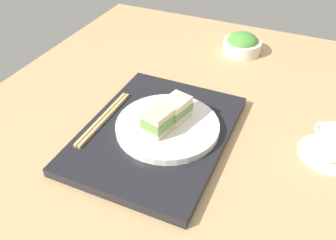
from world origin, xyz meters
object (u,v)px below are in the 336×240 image
at_px(salad_bowl, 242,44).
at_px(chopsticks_pair, 104,118).
at_px(sandwich_far, 159,120).
at_px(sandwich_plate, 167,126).
at_px(coffee_cup, 332,145).
at_px(sandwich_near, 176,109).

relative_size(salad_bowl, chopsticks_pair, 0.55).
bearing_deg(sandwich_far, sandwich_plate, 163.34).
bearing_deg(chopsticks_pair, salad_bowl, 158.39).
height_order(sandwich_far, chopsticks_pair, sandwich_far).
relative_size(sandwich_far, salad_bowl, 0.65).
distance_m(salad_bowl, coffee_cup, 0.49).
xyz_separation_m(sandwich_near, chopsticks_pair, (0.06, -0.16, -0.04)).
xyz_separation_m(sandwich_far, chopsticks_pair, (0.00, -0.15, -0.04)).
bearing_deg(chopsticks_pair, sandwich_plate, 100.69).
bearing_deg(sandwich_far, salad_bowl, 173.75).
relative_size(salad_bowl, coffee_cup, 0.91).
height_order(sandwich_far, coffee_cup, sandwich_far).
bearing_deg(sandwich_plate, sandwich_far, -16.66).
relative_size(sandwich_near, coffee_cup, 0.58).
bearing_deg(salad_bowl, sandwich_plate, -5.65).
relative_size(sandwich_plate, salad_bowl, 1.96).
bearing_deg(sandwich_far, chopsticks_pair, -89.17).
relative_size(sandwich_near, sandwich_far, 0.98).
height_order(sandwich_plate, coffee_cup, coffee_cup).
bearing_deg(chopsticks_pair, sandwich_far, 90.83).
bearing_deg(sandwich_plate, sandwich_near, 163.34).
distance_m(sandwich_plate, sandwich_near, 0.04).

